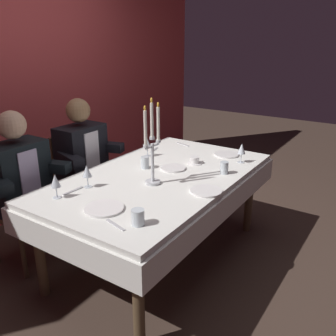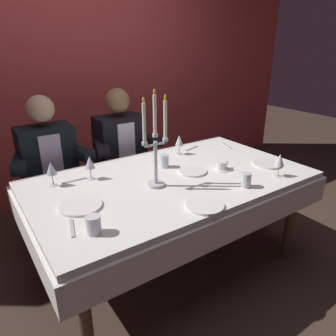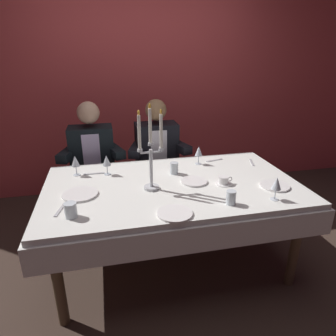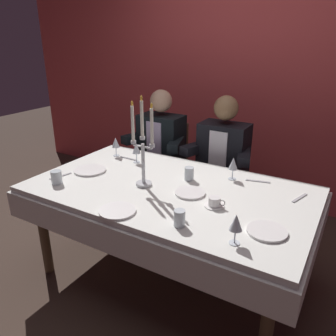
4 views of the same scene
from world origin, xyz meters
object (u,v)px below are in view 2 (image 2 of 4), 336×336
object	(u,v)px
wine_glass_2	(90,163)
coffee_cup_0	(222,166)
seated_diner_1	(120,144)
candelabra	(155,148)
wine_glass_3	(51,169)
wine_glass_1	(280,160)
dining_table	(172,192)
dinner_plate_0	(192,171)
water_tumbler_1	(93,225)
water_tumbler_0	(246,180)
dinner_plate_2	(267,164)
wine_glass_0	(179,141)
dinner_plate_3	(80,206)
water_tumbler_2	(164,161)
seated_diner_0	(48,158)
dinner_plate_1	(205,205)

from	to	relation	value
wine_glass_2	coffee_cup_0	distance (m)	0.94
seated_diner_1	candelabra	bearing A→B (deg)	-102.49
wine_glass_3	wine_glass_1	bearing A→B (deg)	-28.66
dining_table	dinner_plate_0	bearing A→B (deg)	-6.25
candelabra	dinner_plate_0	size ratio (longest dim) A/B	3.06
wine_glass_3	water_tumbler_1	bearing A→B (deg)	-89.23
wine_glass_2	water_tumbler_1	world-z (taller)	wine_glass_2
water_tumbler_0	wine_glass_3	bearing A→B (deg)	144.58
water_tumbler_1	coffee_cup_0	distance (m)	1.11
dinner_plate_2	wine_glass_0	xyz separation A→B (m)	(-0.41, 0.57, 0.11)
dinner_plate_0	wine_glass_1	world-z (taller)	wine_glass_1
dinner_plate_3	wine_glass_2	bearing A→B (deg)	59.47
dining_table	water_tumbler_2	size ratio (longest dim) A/B	20.22
seated_diner_0	wine_glass_1	bearing A→B (deg)	-46.65
dining_table	seated_diner_0	distance (m)	1.08
dinner_plate_3	dinner_plate_2	bearing A→B (deg)	-6.90
dinner_plate_1	dinner_plate_3	size ratio (longest dim) A/B	0.90
seated_diner_1	wine_glass_0	bearing A→B (deg)	-62.41
dinner_plate_3	coffee_cup_0	distance (m)	1.05
dinner_plate_1	dinner_plate_2	bearing A→B (deg)	15.62
dinner_plate_1	dinner_plate_3	world-z (taller)	same
dinner_plate_1	wine_glass_3	size ratio (longest dim) A/B	1.34
dining_table	seated_diner_1	world-z (taller)	seated_diner_1
dinner_plate_3	seated_diner_0	size ratio (longest dim) A/B	0.20
dinner_plate_2	wine_glass_2	xyz separation A→B (m)	(-1.20, 0.51, 0.11)
dinner_plate_2	water_tumbler_2	xyz separation A→B (m)	(-0.67, 0.40, 0.04)
dinner_plate_0	water_tumbler_1	distance (m)	0.94
candelabra	wine_glass_0	distance (m)	0.66
seated_diner_0	water_tumbler_0	bearing A→B (deg)	-54.90
dining_table	candelabra	bearing A→B (deg)	-160.03
seated_diner_0	wine_glass_0	bearing A→B (deg)	-30.04
dinner_plate_0	seated_diner_1	distance (m)	0.91
dinner_plate_2	dinner_plate_3	distance (m)	1.41
water_tumbler_2	seated_diner_1	xyz separation A→B (m)	(-0.02, 0.71, -0.05)
wine_glass_2	water_tumbler_1	size ratio (longest dim) A/B	1.75
water_tumbler_1	wine_glass_0	bearing A→B (deg)	34.12
dinner_plate_0	seated_diner_0	xyz separation A→B (m)	(-0.77, 0.90, -0.01)
water_tumbler_0	seated_diner_1	distance (m)	1.32
wine_glass_3	water_tumbler_2	world-z (taller)	wine_glass_3
water_tumbler_0	seated_diner_0	distance (m)	1.58
dinner_plate_2	coffee_cup_0	distance (m)	0.37
seated_diner_1	water_tumbler_0	bearing A→B (deg)	-78.65
wine_glass_2	wine_glass_3	bearing A→B (deg)	170.95
water_tumbler_0	dinner_plate_0	bearing A→B (deg)	108.85
dinner_plate_2	dinner_plate_3	size ratio (longest dim) A/B	0.88
wine_glass_1	seated_diner_1	distance (m)	1.42
wine_glass_2	wine_glass_0	bearing A→B (deg)	4.91
candelabra	seated_diner_0	world-z (taller)	candelabra
candelabra	water_tumbler_0	bearing A→B (deg)	-36.06
dining_table	water_tumbler_1	bearing A→B (deg)	-153.87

